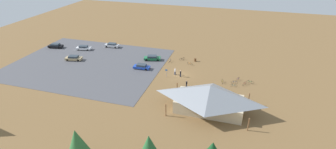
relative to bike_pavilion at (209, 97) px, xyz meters
The scene contains 25 objects.
ground 16.09m from the bike_pavilion, 55.37° to the right, with size 160.00×160.00×0.00m, color brown.
parking_lot_asphalt 37.85m from the bike_pavilion, 19.67° to the right, with size 41.36×32.26×0.05m, color #4C4C51.
bike_pavilion is the anchor object (origin of this frame).
trash_bin 23.75m from the bike_pavilion, 72.69° to the right, with size 0.60×0.60×0.90m, color brown.
lot_sign 16.59m from the bike_pavilion, 42.45° to the right, with size 0.56×0.08×2.20m.
pine_far_west 25.43m from the bike_pavilion, 50.03° to the left, with size 3.64×3.64×6.64m.
pine_mideast 18.26m from the bike_pavilion, 70.06° to the left, with size 2.83×2.83×6.16m.
bicycle_purple_edge_south 15.34m from the bike_pavilion, 109.73° to the right, with size 0.87×1.56×0.79m.
bicycle_red_mid_cluster 14.49m from the bike_pavilion, 118.45° to the right, with size 0.87×1.58×0.84m.
bicycle_blue_lone_west 13.54m from the bike_pavilion, 109.56° to the right, with size 1.68×0.48×0.84m.
bicycle_teal_back_row 12.00m from the bike_pavilion, 112.07° to the right, with size 1.64×0.48×0.75m.
bicycle_silver_near_sign 24.46m from the bike_pavilion, 55.36° to the right, with size 0.48×1.73×0.81m.
bicycle_black_yard_right 25.01m from the bike_pavilion, 64.18° to the right, with size 1.26×1.19×0.77m.
bicycle_orange_near_porch 21.56m from the bike_pavilion, 68.04° to the right, with size 1.59×0.69×0.79m.
bicycle_yellow_yard_left 12.51m from the bike_pavilion, 97.50° to the right, with size 0.57×1.63×0.81m.
bicycle_green_by_bin 16.09m from the bike_pavilion, 120.70° to the right, with size 1.67×0.60×0.89m.
car_blue_inner_stall 24.19m from the bike_pavilion, 34.47° to the right, with size 4.44×1.95×1.32m.
car_black_back_corner 55.98m from the bike_pavilion, 21.12° to the right, with size 4.73×2.52×1.41m.
car_white_front_row 47.53m from the bike_pavilion, 26.48° to the right, with size 4.81×2.51×1.36m.
car_green_second_row 27.59m from the bike_pavilion, 46.17° to the right, with size 4.98×2.91×1.38m.
car_tan_end_stall 42.83m from the bike_pavilion, 18.14° to the right, with size 4.90×2.72×1.38m.
car_silver_far_end 43.48m from the bike_pavilion, 36.34° to the right, with size 4.68×1.97×1.37m.
visitor_near_lot 9.93m from the bike_pavilion, 50.35° to the right, with size 0.36×0.39×1.80m.
visitor_crossing_yard 15.28m from the bike_pavilion, 54.30° to the right, with size 0.36×0.36×1.75m.
visitor_at_bikes 16.77m from the bike_pavilion, 51.18° to the right, with size 0.39×0.40×1.85m.
Camera 1 is at (-12.81, 54.72, 29.45)m, focal length 26.59 mm.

